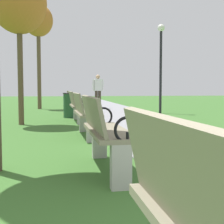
% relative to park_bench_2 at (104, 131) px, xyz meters
% --- Properties ---
extents(paved_walkway, '(2.65, 44.00, 0.02)m').
position_rel_park_bench_2_xyz_m(paved_walkway, '(1.83, 15.08, -0.48)').
color(paved_walkway, gray).
rests_on(paved_walkway, ground).
extents(park_bench_2, '(0.50, 1.61, 0.90)m').
position_rel_park_bench_2_xyz_m(park_bench_2, '(0.00, 0.00, 0.00)').
color(park_bench_2, gray).
rests_on(park_bench_2, ground).
extents(park_bench_3, '(0.51, 1.61, 0.90)m').
position_rel_park_bench_2_xyz_m(park_bench_3, '(0.00, 2.81, 0.00)').
color(park_bench_3, gray).
rests_on(park_bench_3, ground).
extents(park_bench_4, '(0.50, 1.61, 0.90)m').
position_rel_park_bench_2_xyz_m(park_bench_4, '(0.00, 5.74, 0.00)').
color(park_bench_4, gray).
rests_on(park_bench_4, ground).
extents(park_bench_5, '(0.54, 1.62, 0.90)m').
position_rel_park_bench_2_xyz_m(park_bench_5, '(0.00, 8.75, 0.00)').
color(park_bench_5, gray).
rests_on(park_bench_5, ground).
extents(tree_2, '(1.47, 1.47, 4.05)m').
position_rel_park_bench_2_xyz_m(tree_2, '(-1.53, 5.25, 2.73)').
color(tree_2, brown).
rests_on(tree_2, ground).
extents(tree_3, '(1.38, 1.38, 4.94)m').
position_rel_park_bench_2_xyz_m(tree_3, '(-1.43, 12.04, 3.60)').
color(tree_3, brown).
rests_on(tree_3, ground).
extents(pedestrian_walking, '(0.53, 0.27, 1.62)m').
position_rel_park_bench_2_xyz_m(pedestrian_walking, '(1.34, 11.55, 0.44)').
color(pedestrian_walking, '#3D3328').
rests_on(pedestrian_walking, paved_walkway).
extents(trash_bin, '(0.48, 0.48, 0.84)m').
position_rel_park_bench_2_xyz_m(trash_bin, '(-0.15, 7.16, -0.06)').
color(trash_bin, '#234C2D').
rests_on(trash_bin, ground).
extents(lamp_post, '(0.28, 0.28, 3.48)m').
position_rel_park_bench_2_xyz_m(lamp_post, '(3.45, 8.47, 1.82)').
color(lamp_post, black).
rests_on(lamp_post, ground).
extents(scattered_leaves, '(4.62, 12.62, 0.02)m').
position_rel_park_bench_2_xyz_m(scattered_leaves, '(0.87, 4.49, -0.47)').
color(scattered_leaves, '#93511E').
rests_on(scattered_leaves, ground).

